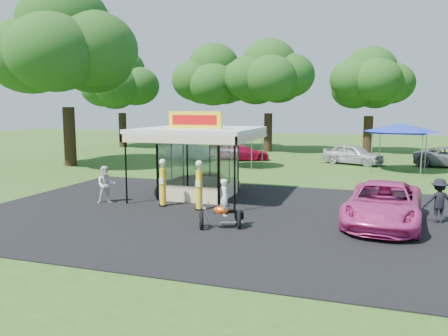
{
  "coord_description": "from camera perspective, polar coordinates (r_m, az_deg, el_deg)",
  "views": [
    {
      "loc": [
        5.66,
        -14.61,
        4.35
      ],
      "look_at": [
        -0.42,
        4.0,
        1.63
      ],
      "focal_mm": 35.0,
      "sensor_mm": 36.0,
      "label": 1
    }
  ],
  "objects": [
    {
      "name": "ground",
      "position": [
        16.26,
        -3.0,
        -7.63
      ],
      "size": [
        120.0,
        120.0,
        0.0
      ],
      "primitive_type": "plane",
      "color": "#29541A",
      "rests_on": "ground"
    },
    {
      "name": "asphalt_apron",
      "position": [
        18.07,
        -0.71,
        -5.96
      ],
      "size": [
        20.0,
        14.0,
        0.04
      ],
      "primitive_type": "cube",
      "color": "black",
      "rests_on": "ground"
    },
    {
      "name": "gas_station_kiosk",
      "position": [
        21.2,
        -3.23,
        0.93
      ],
      "size": [
        5.4,
        5.4,
        4.18
      ],
      "color": "white",
      "rests_on": "ground"
    },
    {
      "name": "gas_pump_left",
      "position": [
        19.38,
        -7.99,
        -2.07
      ],
      "size": [
        0.4,
        0.4,
        2.13
      ],
      "color": "black",
      "rests_on": "ground"
    },
    {
      "name": "gas_pump_right",
      "position": [
        18.49,
        -3.26,
        -2.45
      ],
      "size": [
        0.4,
        0.4,
        2.15
      ],
      "color": "black",
      "rests_on": "ground"
    },
    {
      "name": "motorcycle",
      "position": [
        15.75,
        -0.12,
        -5.36
      ],
      "size": [
        1.67,
        1.26,
        1.9
      ],
      "rotation": [
        0.0,
        0.0,
        0.4
      ],
      "color": "black",
      "rests_on": "ground"
    },
    {
      "name": "spare_tires",
      "position": [
        20.84,
        -8.16,
        -3.17
      ],
      "size": [
        0.93,
        0.62,
        0.78
      ],
      "rotation": [
        0.0,
        0.0,
        -0.2
      ],
      "color": "black",
      "rests_on": "ground"
    },
    {
      "name": "kiosk_car",
      "position": [
        23.43,
        -1.25,
        -1.61
      ],
      "size": [
        2.82,
        1.13,
        0.96
      ],
      "primitive_type": "imported",
      "rotation": [
        0.0,
        0.0,
        1.57
      ],
      "color": "yellow",
      "rests_on": "ground"
    },
    {
      "name": "pink_sedan",
      "position": [
        17.39,
        20.11,
        -4.41
      ],
      "size": [
        3.18,
        5.9,
        1.57
      ],
      "primitive_type": "imported",
      "rotation": [
        0.0,
        0.0,
        -0.1
      ],
      "color": "#D1388D",
      "rests_on": "ground"
    },
    {
      "name": "spectator_west",
      "position": [
        20.62,
        -15.16,
        -2.12
      ],
      "size": [
        1.06,
        1.02,
        1.72
      ],
      "primitive_type": "imported",
      "rotation": [
        0.0,
        0.0,
        0.63
      ],
      "color": "white",
      "rests_on": "ground"
    },
    {
      "name": "spectator_east_a",
      "position": [
        18.35,
        26.24,
        -3.89
      ],
      "size": [
        1.22,
        0.86,
        1.72
      ],
      "primitive_type": "imported",
      "rotation": [
        0.0,
        0.0,
        3.36
      ],
      "color": "black",
      "rests_on": "ground"
    },
    {
      "name": "bg_car_a",
      "position": [
        36.97,
        -4.49,
        2.17
      ],
      "size": [
        4.21,
        1.77,
        1.35
      ],
      "primitive_type": "imported",
      "rotation": [
        0.0,
        0.0,
        1.49
      ],
      "color": "white",
      "rests_on": "ground"
    },
    {
      "name": "bg_car_b",
      "position": [
        36.12,
        2.48,
        1.99
      ],
      "size": [
        4.7,
        3.7,
        1.27
      ],
      "primitive_type": "imported",
      "rotation": [
        0.0,
        0.0,
        2.08
      ],
      "color": "#B40D30",
      "rests_on": "ground"
    },
    {
      "name": "bg_car_c",
      "position": [
        35.06,
        16.51,
        1.73
      ],
      "size": [
        4.95,
        3.52,
        1.56
      ],
      "primitive_type": "imported",
      "rotation": [
        0.0,
        0.0,
        1.16
      ],
      "color": "#B6B5BA",
      "rests_on": "ground"
    },
    {
      "name": "tent_west",
      "position": [
        32.05,
        2.14,
        4.7
      ],
      "size": [
        4.05,
        4.05,
        2.83
      ],
      "rotation": [
        0.0,
        0.0,
        -0.06
      ],
      "color": "gray",
      "rests_on": "ground"
    },
    {
      "name": "tent_east",
      "position": [
        32.01,
        22.05,
        4.88
      ],
      "size": [
        4.72,
        4.72,
        3.3
      ],
      "rotation": [
        0.0,
        0.0,
        -0.19
      ],
      "color": "gray",
      "rests_on": "ground"
    },
    {
      "name": "oak_far_a",
      "position": [
        50.01,
        -13.27,
        10.4
      ],
      "size": [
        8.89,
        8.89,
        10.54
      ],
      "color": "black",
      "rests_on": "ground"
    },
    {
      "name": "oak_far_b",
      "position": [
        46.47,
        -1.34,
        10.98
      ],
      "size": [
        9.0,
        9.0,
        10.73
      ],
      "color": "black",
      "rests_on": "ground"
    },
    {
      "name": "oak_far_c",
      "position": [
        43.7,
        5.86,
        11.09
      ],
      "size": [
        9.11,
        9.11,
        10.73
      ],
      "color": "black",
      "rests_on": "ground"
    },
    {
      "name": "oak_far_d",
      "position": [
        44.54,
        18.53,
        9.99
      ],
      "size": [
        8.28,
        8.28,
        9.86
      ],
      "color": "black",
      "rests_on": "ground"
    },
    {
      "name": "oak_near",
      "position": [
        34.82,
        -19.97,
        13.68
      ],
      "size": [
        11.28,
        11.28,
        12.98
      ],
      "color": "black",
      "rests_on": "ground"
    }
  ]
}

